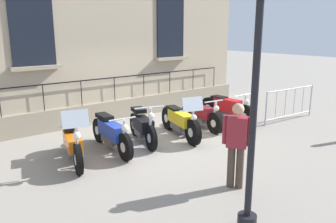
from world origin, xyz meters
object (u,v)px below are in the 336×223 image
at_px(motorcycle_orange, 73,144).
at_px(pedestrian_standing, 237,141).
at_px(motorcycle_maroon, 202,115).
at_px(crowd_barrier, 290,103).
at_px(motorcycle_blue, 111,133).
at_px(motorcycle_red, 227,109).
at_px(lamppost, 259,20).
at_px(motorcycle_black, 143,127).
at_px(motorcycle_yellow, 180,121).

height_order(motorcycle_orange, pedestrian_standing, pedestrian_standing).
xyz_separation_m(motorcycle_maroon, crowd_barrier, (1.09, 2.84, 0.17)).
bearing_deg(motorcycle_orange, motorcycle_blue, 97.55).
distance_m(motorcycle_red, crowd_barrier, 2.11).
bearing_deg(motorcycle_blue, motorcycle_orange, -82.45).
height_order(lamppost, crowd_barrier, lamppost).
bearing_deg(lamppost, motorcycle_red, 135.06).
xyz_separation_m(motorcycle_orange, motorcycle_maroon, (-0.17, 4.07, -0.03)).
relative_size(motorcycle_blue, lamppost, 0.58).
xyz_separation_m(motorcycle_blue, motorcycle_black, (-0.02, 0.93, -0.01)).
xyz_separation_m(motorcycle_orange, pedestrian_standing, (3.03, 1.85, 0.47)).
relative_size(motorcycle_red, crowd_barrier, 0.94).
height_order(motorcycle_blue, lamppost, lamppost).
bearing_deg(motorcycle_yellow, motorcycle_orange, -91.23).
distance_m(motorcycle_blue, crowd_barrier, 5.98).
height_order(motorcycle_maroon, crowd_barrier, crowd_barrier).
relative_size(motorcycle_black, motorcycle_yellow, 0.87).
height_order(motorcycle_red, lamppost, lamppost).
bearing_deg(motorcycle_blue, motorcycle_maroon, 90.63).
xyz_separation_m(motorcycle_orange, lamppost, (4.06, 0.92, 2.57)).
relative_size(motorcycle_orange, motorcycle_black, 1.07).
xyz_separation_m(motorcycle_blue, motorcycle_yellow, (0.20, 2.01, 0.00)).
relative_size(motorcycle_black, pedestrian_standing, 1.18).
bearing_deg(motorcycle_red, motorcycle_blue, -90.67).
relative_size(motorcycle_yellow, motorcycle_red, 1.00).
bearing_deg(pedestrian_standing, lamppost, -41.93).
bearing_deg(motorcycle_red, motorcycle_yellow, -85.64).
xyz_separation_m(motorcycle_blue, crowd_barrier, (1.06, 5.88, 0.13)).
relative_size(motorcycle_red, pedestrian_standing, 1.35).
bearing_deg(motorcycle_yellow, motorcycle_red, 94.36).
distance_m(motorcycle_yellow, crowd_barrier, 3.97).
height_order(motorcycle_blue, crowd_barrier, crowd_barrier).
relative_size(motorcycle_red, lamppost, 0.58).
distance_m(motorcycle_orange, motorcycle_red, 5.06).
xyz_separation_m(motorcycle_yellow, crowd_barrier, (0.86, 3.87, 0.13)).
xyz_separation_m(motorcycle_maroon, lamppost, (4.23, -3.15, 2.60)).
distance_m(motorcycle_orange, motorcycle_maroon, 4.07).
bearing_deg(motorcycle_maroon, motorcycle_yellow, -77.22).
xyz_separation_m(motorcycle_black, crowd_barrier, (1.08, 4.95, 0.14)).
bearing_deg(motorcycle_blue, crowd_barrier, 79.78).
bearing_deg(lamppost, motorcycle_blue, 178.52).
relative_size(motorcycle_orange, motorcycle_blue, 0.93).
distance_m(motorcycle_maroon, lamppost, 5.88).
bearing_deg(motorcycle_maroon, motorcycle_red, 85.37).
bearing_deg(motorcycle_red, crowd_barrier, 61.26).
height_order(motorcycle_blue, motorcycle_red, motorcycle_red).
xyz_separation_m(lamppost, crowd_barrier, (-3.14, 5.99, -2.43)).
bearing_deg(motorcycle_red, motorcycle_maroon, -94.63).
height_order(motorcycle_black, crowd_barrier, motorcycle_black).
bearing_deg(motorcycle_red, motorcycle_orange, -88.99).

